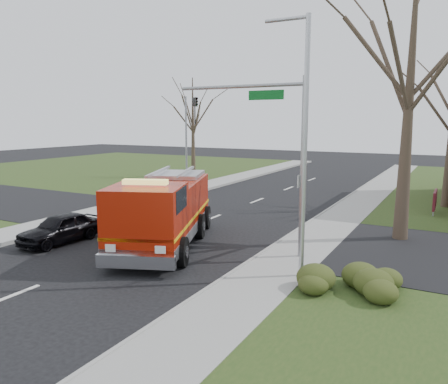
% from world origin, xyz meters
% --- Properties ---
extents(ground, '(120.00, 120.00, 0.00)m').
position_xyz_m(ground, '(0.00, 0.00, 0.00)').
color(ground, black).
rests_on(ground, ground).
extents(sidewalk_right, '(2.40, 80.00, 0.15)m').
position_xyz_m(sidewalk_right, '(6.20, 0.00, 0.07)').
color(sidewalk_right, gray).
rests_on(sidewalk_right, ground).
extents(sidewalk_left, '(2.40, 80.00, 0.15)m').
position_xyz_m(sidewalk_left, '(-6.20, 0.00, 0.07)').
color(sidewalk_left, gray).
rests_on(sidewalk_left, ground).
extents(health_center_sign, '(0.12, 2.00, 1.40)m').
position_xyz_m(health_center_sign, '(10.50, 12.50, 0.88)').
color(health_center_sign, '#52131D').
rests_on(health_center_sign, ground).
extents(hedge_corner, '(2.80, 2.00, 0.90)m').
position_xyz_m(hedge_corner, '(9.00, -1.00, 0.58)').
color(hedge_corner, '#2D3B15').
rests_on(hedge_corner, lawn_right).
extents(bare_tree_near, '(6.00, 6.00, 12.00)m').
position_xyz_m(bare_tree_near, '(9.50, 6.00, 7.41)').
color(bare_tree_near, '#392B22').
rests_on(bare_tree_near, ground).
extents(bare_tree_left, '(4.50, 4.50, 9.00)m').
position_xyz_m(bare_tree_left, '(-10.00, 20.00, 5.56)').
color(bare_tree_left, '#392B22').
rests_on(bare_tree_left, ground).
extents(traffic_signal_mast, '(5.29, 0.18, 6.80)m').
position_xyz_m(traffic_signal_mast, '(5.21, 1.50, 4.71)').
color(traffic_signal_mast, gray).
rests_on(traffic_signal_mast, ground).
extents(streetlight_pole, '(1.48, 0.16, 8.40)m').
position_xyz_m(streetlight_pole, '(7.14, -0.50, 4.55)').
color(streetlight_pole, '#B7BABF').
rests_on(streetlight_pole, ground).
extents(utility_pole_far, '(0.14, 0.14, 7.00)m').
position_xyz_m(utility_pole_far, '(-6.80, 14.00, 3.50)').
color(utility_pole_far, gray).
rests_on(utility_pole_far, ground).
extents(fire_engine, '(5.40, 8.23, 3.14)m').
position_xyz_m(fire_engine, '(0.84, 0.59, 1.42)').
color(fire_engine, '#9F1907').
rests_on(fire_engine, ground).
extents(parked_car_maroon, '(1.75, 3.84, 1.28)m').
position_xyz_m(parked_car_maroon, '(-3.37, -1.12, 0.64)').
color(parked_car_maroon, black).
rests_on(parked_car_maroon, ground).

